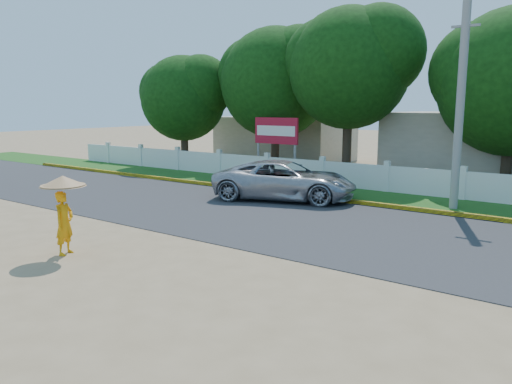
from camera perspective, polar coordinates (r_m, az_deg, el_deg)
ground at (r=11.89m, az=-5.71°, el=-7.53°), size 120.00×120.00×0.00m
road at (r=15.42m, az=5.47°, el=-3.43°), size 60.00×7.00×0.02m
grass_verge at (r=20.03m, az=13.12°, el=-0.54°), size 60.00×3.50×0.03m
curb at (r=18.49m, az=11.07°, el=-1.12°), size 40.00×0.18×0.16m
fence at (r=21.28m, az=14.70°, el=1.46°), size 40.00×0.10×1.10m
building_near at (r=26.92m, az=26.14°, el=4.73°), size 10.00×6.00×3.20m
building_far at (r=32.67m, az=3.32°, el=6.10°), size 8.00×5.00×2.80m
utility_pole at (r=18.27m, az=22.28°, el=8.85°), size 0.28×0.28×6.90m
vehicle at (r=18.94m, az=3.31°, el=1.35°), size 5.86×4.09×1.49m
monk_with_parasol at (r=12.69m, az=-21.13°, el=-1.23°), size 1.06×1.06×1.92m
billboard at (r=24.96m, az=2.33°, el=6.64°), size 2.50×0.13×2.95m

